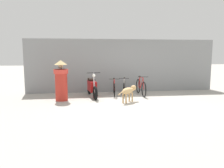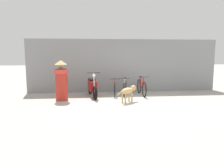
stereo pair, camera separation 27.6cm
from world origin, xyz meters
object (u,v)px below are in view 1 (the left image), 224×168
at_px(bicycle_1, 124,87).
at_px(motorcycle, 92,87).
at_px(bicycle_0, 114,88).
at_px(person_in_robes, 61,80).
at_px(bicycle_2, 141,87).
at_px(stray_dog, 129,91).

xyz_separation_m(bicycle_1, motorcycle, (-1.54, -0.44, 0.11)).
distance_m(bicycle_0, person_in_robes, 2.53).
bearing_deg(bicycle_2, stray_dog, -30.85).
height_order(bicycle_1, stray_dog, bicycle_1).
xyz_separation_m(motorcycle, person_in_robes, (-1.28, -0.57, 0.40)).
bearing_deg(stray_dog, bicycle_1, 42.50).
xyz_separation_m(bicycle_0, stray_dog, (0.37, -1.56, 0.12)).
bearing_deg(motorcycle, bicycle_0, 97.92).
height_order(bicycle_0, bicycle_2, bicycle_2).
bearing_deg(bicycle_1, bicycle_0, -62.33).
distance_m(motorcycle, stray_dog, 1.88).
xyz_separation_m(bicycle_1, stray_dog, (-0.13, -1.69, 0.12)).
relative_size(bicycle_0, bicycle_1, 0.97).
relative_size(bicycle_0, stray_dog, 1.72).
xyz_separation_m(motorcycle, stray_dog, (1.41, -1.25, 0.01)).
xyz_separation_m(bicycle_0, person_in_robes, (-2.32, -0.87, 0.51)).
bearing_deg(bicycle_2, bicycle_0, -94.48).
xyz_separation_m(bicycle_0, motorcycle, (-1.04, -0.31, 0.11)).
bearing_deg(bicycle_0, motorcycle, -67.21).
bearing_deg(person_in_robes, motorcycle, 170.23).
xyz_separation_m(bicycle_0, bicycle_2, (1.25, -0.11, 0.03)).
height_order(bicycle_0, stray_dog, bicycle_0).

